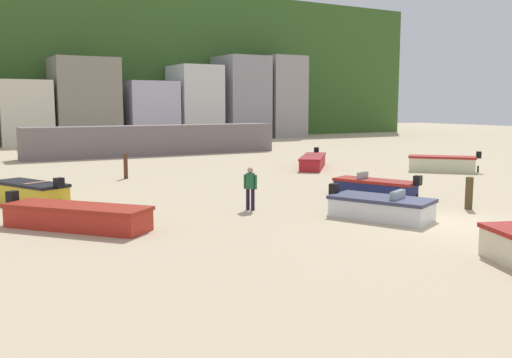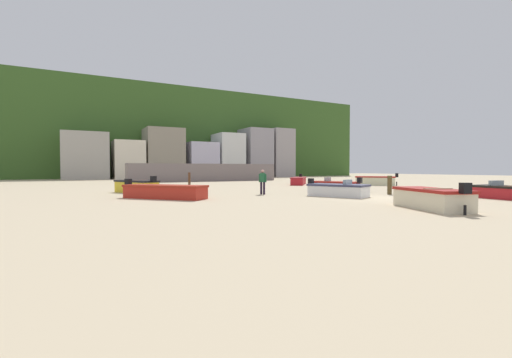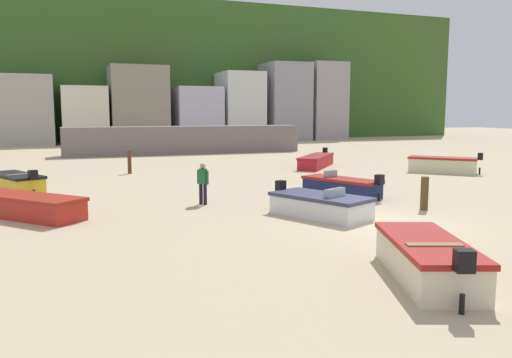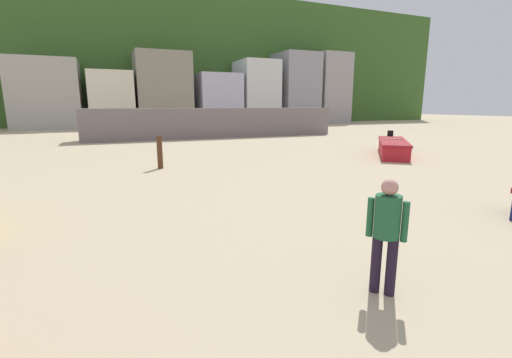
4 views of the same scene
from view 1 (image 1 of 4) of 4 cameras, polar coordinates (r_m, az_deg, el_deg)
name	(u,v)px [view 1 (image 1 of 4)]	position (r m, az deg, el deg)	size (l,w,h in m)	color
ground_plane	(451,224)	(19.75, 19.18, -4.37)	(160.00, 160.00, 0.00)	#C0AC89
headland_hill	(60,69)	(80.19, -19.23, 10.50)	(90.00, 32.00, 17.38)	#375C24
harbor_pier	(156,140)	(45.33, -10.16, 3.91)	(20.14, 2.40, 2.34)	slate
townhouse_left	(24,113)	(60.06, -22.46, 6.21)	(4.79, 5.76, 6.32)	beige
townhouse_centre_left	(84,101)	(61.26, -17.03, 7.58)	(6.32, 6.16, 8.69)	gray
townhouse_centre	(147,111)	(63.33, -10.98, 6.75)	(5.31, 6.66, 6.47)	silver
townhouse_centre_right	(195,103)	(64.91, -6.23, 7.68)	(4.86, 5.84, 8.34)	silver
townhouse_right	(240,98)	(67.85, -1.66, 8.25)	(5.20, 6.61, 9.60)	gray
townhouse_far_right	(281,97)	(69.89, 2.57, 8.31)	(4.65, 5.13, 9.81)	#9A9395
boat_yellow_0	(31,193)	(24.10, -21.90, -1.32)	(2.69, 3.82, 1.20)	gold
boat_navy_2	(375,188)	(24.58, 12.01, -0.91)	(2.50, 3.78, 1.08)	#161F51
boat_white_3	(381,207)	(20.04, 12.56, -2.82)	(2.93, 3.82, 1.07)	silver
boat_cream_4	(442,164)	(35.20, 18.35, 1.50)	(3.60, 3.72, 1.24)	beige
boat_red_6	(77,217)	(18.82, -17.73, -3.66)	(4.24, 4.58, 1.09)	#B5281B
boat_red_7	(313,162)	(35.52, 5.80, 1.77)	(4.33, 4.81, 1.10)	red
mooring_post_near_water	(126,166)	(30.89, -13.09, 1.27)	(0.22, 0.22, 1.35)	#4F2F1D
mooring_post_mid_beach	(469,193)	(22.74, 20.81, -1.35)	(0.28, 0.28, 1.23)	#4C3D21
beach_walker_foreground	(250,185)	(21.02, -0.58, -0.61)	(0.48, 0.48, 1.62)	black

